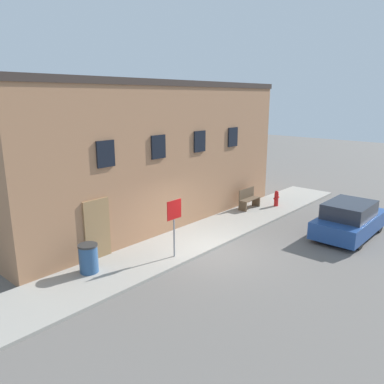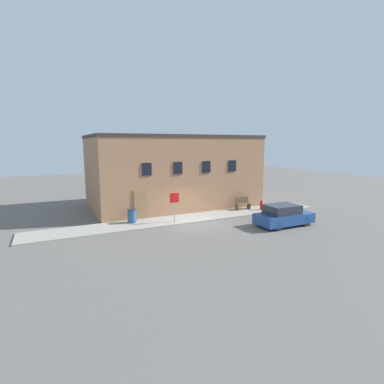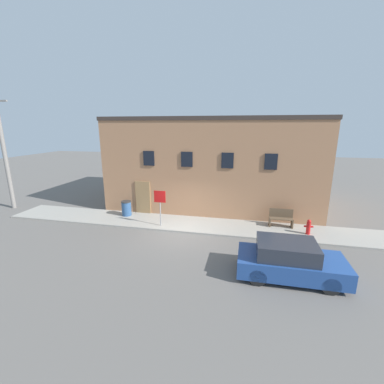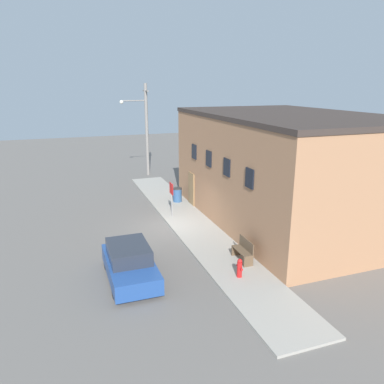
{
  "view_description": "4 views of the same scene",
  "coord_description": "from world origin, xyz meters",
  "px_view_note": "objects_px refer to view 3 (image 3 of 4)",
  "views": [
    {
      "loc": [
        -10.08,
        -8.02,
        5.55
      ],
      "look_at": [
        0.27,
        1.24,
        2.0
      ],
      "focal_mm": 35.0,
      "sensor_mm": 36.0,
      "label": 1
    },
    {
      "loc": [
        -9.19,
        -18.11,
        5.5
      ],
      "look_at": [
        0.27,
        1.24,
        2.0
      ],
      "focal_mm": 28.0,
      "sensor_mm": 36.0,
      "label": 2
    },
    {
      "loc": [
        3.27,
        -12.48,
        5.61
      ],
      "look_at": [
        0.27,
        1.24,
        2.0
      ],
      "focal_mm": 24.0,
      "sensor_mm": 36.0,
      "label": 3
    },
    {
      "loc": [
        18.91,
        -5.4,
        7.73
      ],
      "look_at": [
        0.27,
        1.24,
        2.0
      ],
      "focal_mm": 35.0,
      "sensor_mm": 36.0,
      "label": 4
    }
  ],
  "objects_px": {
    "fire_hydrant": "(309,227)",
    "trash_bin": "(127,208)",
    "stop_sign": "(160,201)",
    "bench": "(281,218)",
    "utility_pole": "(2,148)",
    "parked_car": "(289,260)"
  },
  "relations": [
    {
      "from": "fire_hydrant",
      "to": "bench",
      "type": "height_order",
      "value": "bench"
    },
    {
      "from": "stop_sign",
      "to": "bench",
      "type": "distance_m",
      "value": 6.88
    },
    {
      "from": "bench",
      "to": "utility_pole",
      "type": "bearing_deg",
      "value": -179.14
    },
    {
      "from": "bench",
      "to": "parked_car",
      "type": "relative_size",
      "value": 0.33
    },
    {
      "from": "parked_car",
      "to": "trash_bin",
      "type": "bearing_deg",
      "value": 151.68
    },
    {
      "from": "stop_sign",
      "to": "trash_bin",
      "type": "xyz_separation_m",
      "value": [
        -2.68,
        1.19,
        -0.96
      ]
    },
    {
      "from": "fire_hydrant",
      "to": "trash_bin",
      "type": "relative_size",
      "value": 0.86
    },
    {
      "from": "stop_sign",
      "to": "parked_car",
      "type": "relative_size",
      "value": 0.52
    },
    {
      "from": "bench",
      "to": "trash_bin",
      "type": "distance_m",
      "value": 9.36
    },
    {
      "from": "fire_hydrant",
      "to": "utility_pole",
      "type": "relative_size",
      "value": 0.1
    },
    {
      "from": "bench",
      "to": "parked_car",
      "type": "xyz_separation_m",
      "value": [
        -0.27,
        -5.05,
        0.12
      ]
    },
    {
      "from": "fire_hydrant",
      "to": "trash_bin",
      "type": "xyz_separation_m",
      "value": [
        -10.65,
        0.68,
        0.07
      ]
    },
    {
      "from": "utility_pole",
      "to": "bench",
      "type": "bearing_deg",
      "value": 0.86
    },
    {
      "from": "trash_bin",
      "to": "parked_car",
      "type": "xyz_separation_m",
      "value": [
        9.09,
        -4.9,
        0.11
      ]
    },
    {
      "from": "bench",
      "to": "utility_pole",
      "type": "xyz_separation_m",
      "value": [
        -18.02,
        -0.27,
        3.62
      ]
    },
    {
      "from": "stop_sign",
      "to": "parked_car",
      "type": "distance_m",
      "value": 7.45
    },
    {
      "from": "fire_hydrant",
      "to": "parked_car",
      "type": "height_order",
      "value": "parked_car"
    },
    {
      "from": "trash_bin",
      "to": "fire_hydrant",
      "type": "bearing_deg",
      "value": -3.68
    },
    {
      "from": "fire_hydrant",
      "to": "stop_sign",
      "type": "distance_m",
      "value": 8.05
    },
    {
      "from": "stop_sign",
      "to": "bench",
      "type": "bearing_deg",
      "value": 11.4
    },
    {
      "from": "stop_sign",
      "to": "trash_bin",
      "type": "bearing_deg",
      "value": 155.99
    },
    {
      "from": "fire_hydrant",
      "to": "bench",
      "type": "distance_m",
      "value": 1.54
    }
  ]
}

